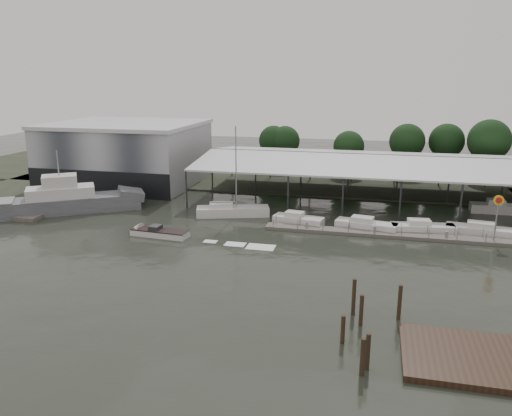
% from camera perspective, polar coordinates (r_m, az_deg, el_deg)
% --- Properties ---
extents(ground, '(200.00, 200.00, 0.00)m').
position_cam_1_polar(ground, '(52.81, -2.15, -5.29)').
color(ground, '#272C24').
rests_on(ground, ground).
extents(land_strip_far, '(140.00, 30.00, 0.30)m').
position_cam_1_polar(land_strip_far, '(92.49, 4.86, 3.58)').
color(land_strip_far, '#394030').
rests_on(land_strip_far, ground).
extents(land_strip_west, '(20.00, 40.00, 0.30)m').
position_cam_1_polar(land_strip_west, '(96.03, -20.69, 3.09)').
color(land_strip_west, '#394030').
rests_on(land_strip_west, ground).
extents(storage_warehouse, '(24.50, 20.50, 10.50)m').
position_cam_1_polar(storage_warehouse, '(88.96, -14.55, 6.10)').
color(storage_warehouse, '#A6AAB1').
rests_on(storage_warehouse, ground).
extents(covered_boat_shed, '(58.24, 24.00, 6.96)m').
position_cam_1_polar(covered_boat_shed, '(76.73, 16.02, 5.28)').
color(covered_boat_shed, silver).
rests_on(covered_boat_shed, ground).
extents(trawler_dock, '(3.00, 18.00, 0.50)m').
position_cam_1_polar(trawler_dock, '(77.58, -21.07, 0.51)').
color(trawler_dock, '#615B55').
rests_on(trawler_dock, ground).
extents(floating_dock, '(28.00, 2.00, 1.40)m').
position_cam_1_polar(floating_dock, '(60.46, 14.32, -2.90)').
color(floating_dock, '#615B55').
rests_on(floating_dock, ground).
extents(shell_fuel_sign, '(1.10, 0.18, 5.55)m').
position_cam_1_polar(shell_fuel_sign, '(60.95, 25.88, -0.18)').
color(shell_fuel_sign, gray).
rests_on(shell_fuel_sign, ground).
extents(grey_trawler, '(18.36, 14.14, 8.84)m').
position_cam_1_polar(grey_trawler, '(73.10, -20.35, 0.82)').
color(grey_trawler, slate).
rests_on(grey_trawler, ground).
extents(white_sailboat, '(9.96, 5.34, 12.14)m').
position_cam_1_polar(white_sailboat, '(66.83, -2.80, -0.35)').
color(white_sailboat, silver).
rests_on(white_sailboat, ground).
extents(speedboat_underway, '(18.55, 3.67, 2.00)m').
position_cam_1_polar(speedboat_underway, '(59.78, -11.46, -2.74)').
color(speedboat_underway, silver).
rests_on(speedboat_underway, ground).
extents(moored_cruiser_0, '(6.58, 3.26, 1.70)m').
position_cam_1_polar(moored_cruiser_0, '(63.05, 4.81, -1.35)').
color(moored_cruiser_0, silver).
rests_on(moored_cruiser_0, ground).
extents(moored_cruiser_1, '(7.62, 3.54, 1.70)m').
position_cam_1_polar(moored_cruiser_1, '(62.05, 12.43, -1.93)').
color(moored_cruiser_1, silver).
rests_on(moored_cruiser_1, ground).
extents(moored_cruiser_2, '(7.58, 3.09, 1.70)m').
position_cam_1_polar(moored_cruiser_2, '(62.70, 18.48, -2.19)').
color(moored_cruiser_2, silver).
rests_on(moored_cruiser_2, ground).
extents(moored_cruiser_3, '(8.89, 3.60, 1.70)m').
position_cam_1_polar(moored_cruiser_3, '(64.23, 24.66, -2.40)').
color(moored_cruiser_3, silver).
rests_on(moored_cruiser_3, ground).
extents(mooring_pilings, '(4.29, 8.61, 3.61)m').
position_cam_1_polar(mooring_pilings, '(37.36, 12.40, -12.95)').
color(mooring_pilings, '#382B1C').
rests_on(mooring_pilings, ground).
extents(horizon_tree_line, '(70.14, 11.36, 10.93)m').
position_cam_1_polar(horizon_tree_line, '(96.68, 19.79, 6.88)').
color(horizon_tree_line, black).
rests_on(horizon_tree_line, ground).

